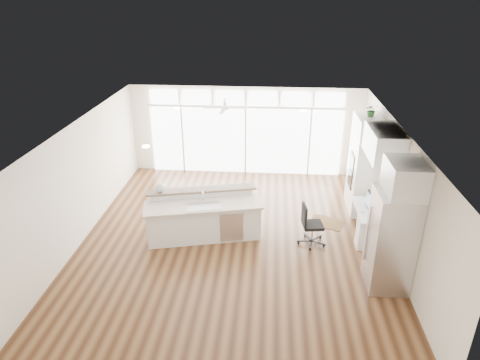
{
  "coord_description": "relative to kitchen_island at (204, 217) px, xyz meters",
  "views": [
    {
      "loc": [
        0.78,
        -8.44,
        5.41
      ],
      "look_at": [
        0.08,
        0.6,
        1.25
      ],
      "focal_mm": 32.0,
      "sensor_mm": 36.0,
      "label": 1
    }
  ],
  "objects": [
    {
      "name": "floor",
      "position": [
        0.71,
        -0.04,
        -0.54
      ],
      "size": [
        7.0,
        8.0,
        0.02
      ],
      "primitive_type": "cube",
      "color": "#3F2413",
      "rests_on": "ground"
    },
    {
      "name": "wall_front",
      "position": [
        0.71,
        -4.04,
        0.82
      ],
      "size": [
        7.0,
        0.04,
        2.7
      ],
      "primitive_type": "cube",
      "color": "white",
      "rests_on": "floor"
    },
    {
      "name": "wall_left",
      "position": [
        -2.79,
        -0.04,
        0.82
      ],
      "size": [
        0.04,
        8.0,
        2.7
      ],
      "primitive_type": "cube",
      "color": "white",
      "rests_on": "floor"
    },
    {
      "name": "framed_photos",
      "position": [
        4.17,
        0.88,
        0.87
      ],
      "size": [
        0.06,
        0.22,
        0.8
      ],
      "primitive_type": "cube",
      "color": "black",
      "rests_on": "wall_right"
    },
    {
      "name": "refrigerator",
      "position": [
        3.82,
        -1.39,
        0.47
      ],
      "size": [
        0.76,
        0.9,
        2.0
      ],
      "primitive_type": "cube",
      "color": "silver",
      "rests_on": "floor"
    },
    {
      "name": "transom_row",
      "position": [
        0.71,
        3.9,
        1.85
      ],
      "size": [
        5.9,
        0.06,
        0.4
      ],
      "primitive_type": "cube",
      "color": "white",
      "rests_on": "wall_back"
    },
    {
      "name": "wall_right",
      "position": [
        4.21,
        -0.04,
        0.82
      ],
      "size": [
        0.04,
        8.0,
        2.7
      ],
      "primitive_type": "cube",
      "color": "white",
      "rests_on": "floor"
    },
    {
      "name": "potted_plant",
      "position": [
        3.88,
        1.76,
        2.09
      ],
      "size": [
        0.3,
        0.33,
        0.25
      ],
      "primitive_type": "imported",
      "rotation": [
        0.0,
        0.0,
        -0.04
      ],
      "color": "#255223",
      "rests_on": "oven_cabinet"
    },
    {
      "name": "rug",
      "position": [
        2.94,
        0.9,
        -0.53
      ],
      "size": [
        0.96,
        0.83,
        0.01
      ],
      "primitive_type": "cube",
      "rotation": [
        0.0,
        0.0,
        -0.38
      ],
      "color": "#3C2713",
      "rests_on": "floor"
    },
    {
      "name": "ceiling",
      "position": [
        0.71,
        -0.04,
        2.17
      ],
      "size": [
        7.0,
        8.0,
        0.02
      ],
      "primitive_type": "cube",
      "color": "silver",
      "rests_on": "wall_back"
    },
    {
      "name": "office_chair",
      "position": [
        2.49,
        -0.07,
        -0.04
      ],
      "size": [
        0.57,
        0.54,
        0.99
      ],
      "primitive_type": "cube",
      "rotation": [
        0.0,
        0.0,
        0.14
      ],
      "color": "black",
      "rests_on": "floor"
    },
    {
      "name": "keyboard",
      "position": [
        3.59,
        0.26,
        0.24
      ],
      "size": [
        0.17,
        0.36,
        0.02
      ],
      "primitive_type": "cube",
      "rotation": [
        0.0,
        0.0,
        -0.11
      ],
      "color": "white",
      "rests_on": "desk_nook"
    },
    {
      "name": "desk_window",
      "position": [
        4.17,
        0.26,
        1.02
      ],
      "size": [
        0.04,
        0.85,
        0.85
      ],
      "primitive_type": "cube",
      "color": "silver",
      "rests_on": "wall_right"
    },
    {
      "name": "wall_back",
      "position": [
        0.71,
        3.96,
        0.82
      ],
      "size": [
        7.0,
        0.04,
        2.7
      ],
      "primitive_type": "cube",
      "color": "white",
      "rests_on": "floor"
    },
    {
      "name": "ceiling_fan",
      "position": [
        0.21,
        2.76,
        1.95
      ],
      "size": [
        1.16,
        1.16,
        0.32
      ],
      "primitive_type": "cube",
      "color": "silver",
      "rests_on": "ceiling"
    },
    {
      "name": "monitor",
      "position": [
        3.76,
        0.26,
        0.44
      ],
      "size": [
        0.1,
        0.5,
        0.42
      ],
      "primitive_type": "cube",
      "rotation": [
        0.0,
        0.0,
        0.04
      ],
      "color": "black",
      "rests_on": "desk_nook"
    },
    {
      "name": "fishbowl",
      "position": [
        -1.02,
        0.17,
        0.64
      ],
      "size": [
        0.28,
        0.28,
        0.22
      ],
      "primitive_type": "sphere",
      "rotation": [
        0.0,
        0.0,
        0.3
      ],
      "color": "silver",
      "rests_on": "kitchen_island"
    },
    {
      "name": "recessed_lights",
      "position": [
        0.71,
        0.16,
        2.15
      ],
      "size": [
        3.4,
        3.0,
        0.02
      ],
      "primitive_type": "cube",
      "color": "white",
      "rests_on": "ceiling"
    },
    {
      "name": "fridge_cabinet",
      "position": [
        3.88,
        -1.39,
        1.77
      ],
      "size": [
        0.64,
        0.9,
        0.6
      ],
      "primitive_type": "cube",
      "color": "white",
      "rests_on": "wall_right"
    },
    {
      "name": "desk_nook",
      "position": [
        3.84,
        0.26,
        -0.15
      ],
      "size": [
        0.72,
        1.3,
        0.76
      ],
      "primitive_type": "cube",
      "color": "white",
      "rests_on": "floor"
    },
    {
      "name": "glass_wall",
      "position": [
        0.71,
        3.9,
        0.52
      ],
      "size": [
        5.8,
        0.06,
        2.08
      ],
      "primitive_type": "cube",
      "color": "white",
      "rests_on": "wall_back"
    },
    {
      "name": "kitchen_island",
      "position": [
        0.0,
        0.0,
        0.0
      ],
      "size": [
        2.83,
        1.59,
        1.06
      ],
      "primitive_type": "cube",
      "rotation": [
        0.0,
        0.0,
        0.23
      ],
      "color": "white",
      "rests_on": "floor"
    },
    {
      "name": "upper_cabinets",
      "position": [
        3.88,
        0.26,
        1.82
      ],
      "size": [
        0.64,
        1.3,
        0.64
      ],
      "primitive_type": "cube",
      "color": "white",
      "rests_on": "wall_right"
    },
    {
      "name": "oven_cabinet",
      "position": [
        3.88,
        1.76,
        0.72
      ],
      "size": [
        0.64,
        1.2,
        2.5
      ],
      "primitive_type": "cube",
      "color": "white",
      "rests_on": "floor"
    }
  ]
}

